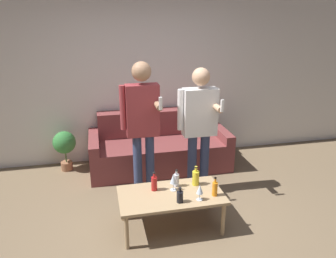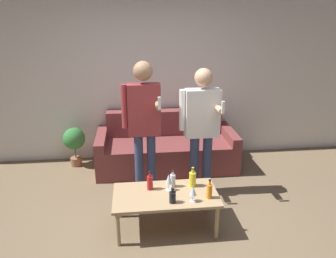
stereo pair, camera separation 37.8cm
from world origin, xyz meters
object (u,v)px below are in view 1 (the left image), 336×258
bottle_orange (154,183)px  coffee_table (171,197)px  person_standing_left (142,119)px  person_standing_right (199,122)px  couch (159,148)px

bottle_orange → coffee_table: bearing=-36.6°
person_standing_left → person_standing_right: 0.71m
couch → bottle_orange: 1.49m
coffee_table → person_standing_left: 0.99m
person_standing_left → person_standing_right: size_ratio=1.06×
coffee_table → person_standing_left: size_ratio=0.65×
couch → person_standing_left: size_ratio=1.20×
person_standing_right → coffee_table: bearing=-126.4°
coffee_table → bottle_orange: (-0.16, 0.12, 0.13)m
coffee_table → person_standing_left: bearing=104.4°
person_standing_right → bottle_orange: bearing=-139.1°
bottle_orange → person_standing_left: size_ratio=0.12×
couch → coffee_table: size_ratio=1.85×
coffee_table → person_standing_right: bearing=53.6°
bottle_orange → person_standing_right: size_ratio=0.13×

